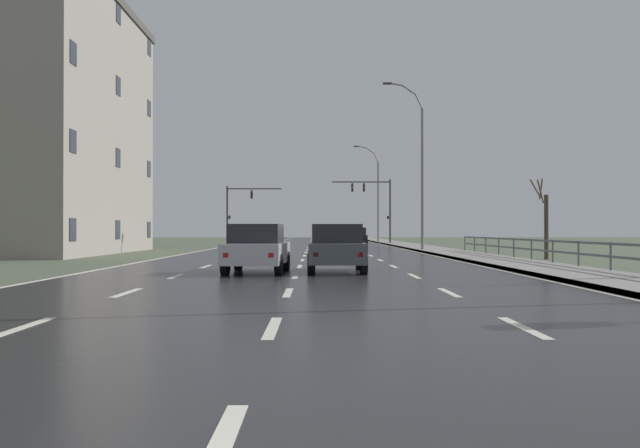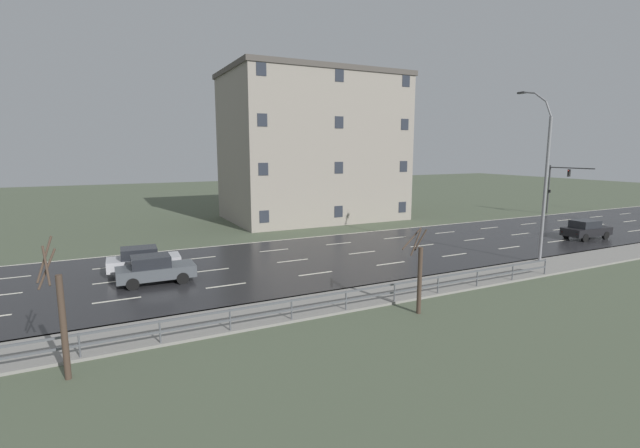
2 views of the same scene
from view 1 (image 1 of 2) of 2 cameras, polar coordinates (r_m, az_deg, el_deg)
name	(u,v)px [view 1 (image 1 of 2)]	position (r m, az deg, el deg)	size (l,w,h in m)	color
ground_plane	(307,250)	(50.34, -1.03, -2.13)	(160.00, 160.00, 0.12)	#4C5642
road_asphalt_strip	(309,245)	(62.33, -0.90, -1.75)	(14.00, 120.00, 0.03)	#232326
sidewalk_right	(403,245)	(62.82, 6.82, -1.69)	(3.00, 120.00, 0.12)	gray
guardrail	(579,249)	(26.12, 20.40, -1.94)	(0.07, 37.42, 1.00)	#515459
street_lamp_midground	(420,168)	(46.25, 8.17, 4.52)	(2.69, 0.24, 11.10)	slate
street_lamp_distant	(376,195)	(78.31, 4.64, 2.37)	(2.86, 0.24, 10.86)	slate
traffic_signal_right	(376,199)	(68.54, 4.58, 2.03)	(5.81, 0.36, 6.34)	#38383A
traffic_signal_left	(238,205)	(67.24, -6.74, 1.51)	(5.29, 0.36, 5.58)	#38383A
car_far_left	(257,248)	(22.26, -5.17, -1.98)	(1.98, 4.17, 1.57)	#B7B7BC
car_near_left	(337,248)	(22.57, 1.36, -1.96)	(1.86, 4.11, 1.57)	#474C51
car_mid_centre	(356,237)	(56.10, 2.96, -1.08)	(1.97, 4.17, 1.57)	black
brick_building	(19,124)	(44.81, -23.44, 7.51)	(11.85, 17.90, 15.16)	gray
bare_tree_mid	(545,222)	(34.35, 17.96, 0.15)	(0.74, 1.14, 3.82)	#423328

